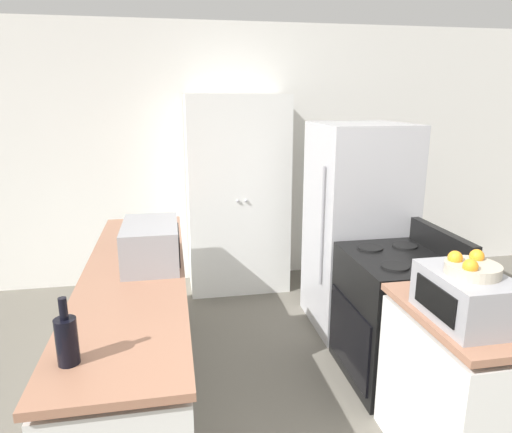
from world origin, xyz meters
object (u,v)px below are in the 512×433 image
at_px(wine_bottle, 67,339).
at_px(refrigerator, 357,228).
at_px(pantry_cabinet, 237,195).
at_px(toaster_oven, 465,297).
at_px(stove, 395,316).
at_px(microwave, 151,244).
at_px(fruit_bowl, 471,267).

bearing_deg(wine_bottle, refrigerator, 41.81).
height_order(pantry_cabinet, wine_bottle, pantry_cabinet).
bearing_deg(toaster_oven, stove, 80.91).
relative_size(microwave, toaster_oven, 1.17).
height_order(stove, microwave, microwave).
height_order(stove, fruit_bowl, fruit_bowl).
xyz_separation_m(refrigerator, microwave, (-1.62, -0.64, 0.16)).
bearing_deg(wine_bottle, fruit_bowl, 1.15).
distance_m(stove, microwave, 1.70).
relative_size(stove, toaster_oven, 2.30).
bearing_deg(wine_bottle, microwave, 75.11).
relative_size(wine_bottle, toaster_oven, 0.61).
height_order(pantry_cabinet, refrigerator, pantry_cabinet).
relative_size(stove, refrigerator, 0.61).
height_order(refrigerator, fruit_bowl, refrigerator).
bearing_deg(toaster_oven, microwave, 144.93).
height_order(wine_bottle, fruit_bowl, fruit_bowl).
bearing_deg(toaster_oven, wine_bottle, -178.57).
bearing_deg(pantry_cabinet, wine_bottle, -111.52).
xyz_separation_m(wine_bottle, toaster_oven, (1.74, 0.04, 0.01)).
xyz_separation_m(refrigerator, wine_bottle, (-1.91, -1.71, 0.14)).
height_order(wine_bottle, toaster_oven, wine_bottle).
bearing_deg(stove, pantry_cabinet, 114.97).
distance_m(pantry_cabinet, refrigerator, 1.29).
relative_size(refrigerator, wine_bottle, 6.12).
distance_m(refrigerator, fruit_bowl, 1.71).
bearing_deg(microwave, wine_bottle, -104.89).
distance_m(stove, fruit_bowl, 1.13).
height_order(stove, wine_bottle, wine_bottle).
height_order(stove, refrigerator, refrigerator).
relative_size(pantry_cabinet, refrigerator, 1.13).
height_order(microwave, fruit_bowl, fruit_bowl).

